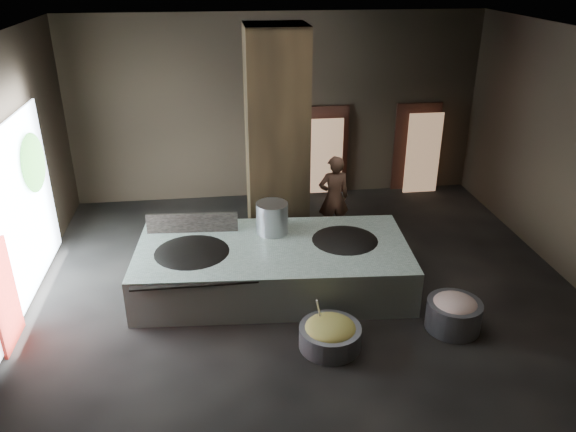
{
  "coord_description": "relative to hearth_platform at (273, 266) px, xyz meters",
  "views": [
    {
      "loc": [
        -1.48,
        -8.93,
        5.64
      ],
      "look_at": [
        -0.26,
        0.43,
        1.25
      ],
      "focal_mm": 35.0,
      "sensor_mm": 36.0,
      "label": 1
    }
  ],
  "objects": [
    {
      "name": "floor",
      "position": [
        0.59,
        -0.04,
        -0.48
      ],
      "size": [
        10.0,
        9.0,
        0.1
      ],
      "primitive_type": "cube",
      "color": "black",
      "rests_on": "ground"
    },
    {
      "name": "ceiling",
      "position": [
        0.59,
        -0.04,
        4.12
      ],
      "size": [
        10.0,
        9.0,
        0.1
      ],
      "primitive_type": "cube",
      "color": "black",
      "rests_on": "back_wall"
    },
    {
      "name": "back_wall",
      "position": [
        0.59,
        4.51,
        1.82
      ],
      "size": [
        10.0,
        0.1,
        4.5
      ],
      "primitive_type": "cube",
      "color": "black",
      "rests_on": "ground"
    },
    {
      "name": "front_wall",
      "position": [
        0.59,
        -4.59,
        1.82
      ],
      "size": [
        10.0,
        0.1,
        4.5
      ],
      "primitive_type": "cube",
      "color": "black",
      "rests_on": "ground"
    },
    {
      "name": "pillar",
      "position": [
        0.29,
        1.86,
        1.82
      ],
      "size": [
        1.2,
        1.2,
        4.5
      ],
      "primitive_type": "cube",
      "color": "black",
      "rests_on": "ground"
    },
    {
      "name": "hearth_platform",
      "position": [
        0.0,
        0.0,
        0.0
      ],
      "size": [
        5.08,
        2.69,
        0.86
      ],
      "primitive_type": "cube",
      "rotation": [
        0.0,
        0.0,
        -0.07
      ],
      "color": "#B1C5B3",
      "rests_on": "ground"
    },
    {
      "name": "platform_cap",
      "position": [
        0.0,
        0.0,
        0.39
      ],
      "size": [
        4.82,
        2.32,
        0.03
      ],
      "primitive_type": "cube",
      "color": "black",
      "rests_on": "hearth_platform"
    },
    {
      "name": "wok_left",
      "position": [
        -1.45,
        -0.05,
        0.32
      ],
      "size": [
        1.55,
        1.55,
        0.43
      ],
      "primitive_type": "ellipsoid",
      "color": "black",
      "rests_on": "hearth_platform"
    },
    {
      "name": "wok_left_rim",
      "position": [
        -1.45,
        -0.05,
        0.39
      ],
      "size": [
        1.59,
        1.59,
        0.05
      ],
      "primitive_type": "cylinder",
      "color": "black",
      "rests_on": "hearth_platform"
    },
    {
      "name": "wok_right",
      "position": [
        1.35,
        0.05,
        0.32
      ],
      "size": [
        1.45,
        1.45,
        0.41
      ],
      "primitive_type": "ellipsoid",
      "color": "black",
      "rests_on": "hearth_platform"
    },
    {
      "name": "wok_right_rim",
      "position": [
        1.35,
        0.05,
        0.39
      ],
      "size": [
        1.48,
        1.48,
        0.05
      ],
      "primitive_type": "cylinder",
      "color": "black",
      "rests_on": "hearth_platform"
    },
    {
      "name": "stock_pot",
      "position": [
        0.05,
        0.55,
        0.7
      ],
      "size": [
        0.6,
        0.6,
        0.64
      ],
      "primitive_type": "cylinder",
      "color": "#ABADB3",
      "rests_on": "hearth_platform"
    },
    {
      "name": "splash_guard",
      "position": [
        -1.45,
        0.75,
        0.6
      ],
      "size": [
        1.72,
        0.18,
        0.43
      ],
      "primitive_type": "cube",
      "rotation": [
        0.0,
        0.0,
        -0.07
      ],
      "color": "black",
      "rests_on": "hearth_platform"
    },
    {
      "name": "cook",
      "position": [
        1.52,
        1.9,
        0.5
      ],
      "size": [
        0.7,
        0.48,
        1.86
      ],
      "primitive_type": "imported",
      "rotation": [
        0.0,
        0.0,
        3.21
      ],
      "color": "brown",
      "rests_on": "ground"
    },
    {
      "name": "veg_basin",
      "position": [
        0.7,
        -1.9,
        -0.25
      ],
      "size": [
        1.0,
        1.0,
        0.36
      ],
      "primitive_type": "cylinder",
      "rotation": [
        0.0,
        0.0,
        -0.02
      ],
      "color": "slate",
      "rests_on": "ground"
    },
    {
      "name": "veg_fill",
      "position": [
        0.7,
        -1.9,
        -0.08
      ],
      "size": [
        0.81,
        0.81,
        0.25
      ],
      "primitive_type": "ellipsoid",
      "color": "#809E4C",
      "rests_on": "veg_basin"
    },
    {
      "name": "ladle",
      "position": [
        0.55,
        -1.75,
        0.12
      ],
      "size": [
        0.2,
        0.36,
        0.7
      ],
      "primitive_type": "cylinder",
      "rotation": [
        0.49,
        0.0,
        -0.45
      ],
      "color": "#ABADB3",
      "rests_on": "veg_basin"
    },
    {
      "name": "meat_basin",
      "position": [
        2.82,
        -1.68,
        -0.18
      ],
      "size": [
        1.13,
        1.13,
        0.49
      ],
      "primitive_type": "cylinder",
      "rotation": [
        0.0,
        0.0,
        0.3
      ],
      "color": "slate",
      "rests_on": "ground"
    },
    {
      "name": "meat_fill",
      "position": [
        2.82,
        -1.68,
        0.02
      ],
      "size": [
        0.75,
        0.75,
        0.29
      ],
      "primitive_type": "ellipsoid",
      "color": "tan",
      "rests_on": "meat_basin"
    },
    {
      "name": "doorway_near",
      "position": [
        1.79,
        4.41,
        0.67
      ],
      "size": [
        1.18,
        0.08,
        2.38
      ],
      "primitive_type": "cube",
      "color": "black",
      "rests_on": "ground"
    },
    {
      "name": "doorway_near_glow",
      "position": [
        1.81,
        4.22,
        0.62
      ],
      "size": [
        0.82,
        0.04,
        1.94
      ],
      "primitive_type": "cube",
      "color": "#8C6647",
      "rests_on": "ground"
    },
    {
      "name": "doorway_far",
      "position": [
        4.19,
        4.41,
        0.67
      ],
      "size": [
        1.18,
        0.08,
        2.38
      ],
      "primitive_type": "cube",
      "color": "black",
      "rests_on": "ground"
    },
    {
      "name": "doorway_far_glow",
      "position": [
        4.3,
        4.13,
        0.62
      ],
      "size": [
        0.89,
        0.04,
        2.1
      ],
      "primitive_type": "cube",
      "color": "#8C6647",
      "rests_on": "ground"
    },
    {
      "name": "left_opening",
      "position": [
        -4.36,
        0.16,
        1.17
      ],
      "size": [
        0.04,
        4.2,
        3.1
      ],
      "primitive_type": "cube",
      "color": "white",
      "rests_on": "ground"
    },
    {
      "name": "pavilion_sliver",
      "position": [
        -4.29,
        -1.14,
        0.42
      ],
      "size": [
        0.05,
        0.9,
        1.7
      ],
      "primitive_type": "cube",
      "color": "maroon",
      "rests_on": "ground"
    },
    {
      "name": "tree_silhouette",
      "position": [
        -4.26,
        1.26,
        1.77
      ],
      "size": [
        0.28,
        1.1,
        1.1
      ],
      "primitive_type": "ellipsoid",
      "color": "#194714",
      "rests_on": "left_opening"
    }
  ]
}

